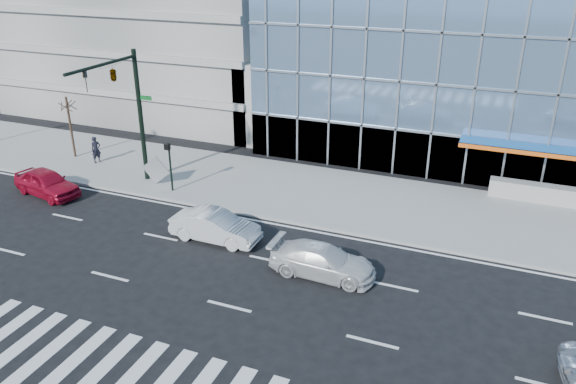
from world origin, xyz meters
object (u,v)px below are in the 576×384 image
(red_sedan, at_px, (47,183))
(tilted_panel, at_px, (156,170))
(traffic_signal, at_px, (122,89))
(street_tree_near, at_px, (67,105))
(ped_signal_post, at_px, (169,159))
(pedestrian, at_px, (96,150))
(white_sedan, at_px, (215,226))
(white_suv, at_px, (323,261))

(red_sedan, xyz_separation_m, tilted_panel, (5.24, 3.54, 0.29))
(traffic_signal, distance_m, street_tree_near, 7.96)
(street_tree_near, bearing_deg, traffic_signal, -22.71)
(ped_signal_post, relative_size, tilted_panel, 2.31)
(traffic_signal, xyz_separation_m, pedestrian, (-4.79, 2.58, -5.12))
(ped_signal_post, distance_m, white_sedan, 6.81)
(white_sedan, distance_m, tilted_panel, 8.16)
(pedestrian, xyz_separation_m, tilted_panel, (5.87, -1.64, 0.02))
(white_sedan, bearing_deg, tilted_panel, 55.20)
(street_tree_near, relative_size, white_sedan, 0.93)
(pedestrian, bearing_deg, traffic_signal, -93.67)
(white_suv, distance_m, tilted_panel, 13.91)
(white_suv, bearing_deg, red_sedan, 83.28)
(white_suv, relative_size, white_sedan, 1.06)
(tilted_panel, bearing_deg, white_sedan, -41.75)
(traffic_signal, bearing_deg, white_suv, -19.33)
(street_tree_near, distance_m, red_sedan, 6.90)
(traffic_signal, height_order, white_sedan, traffic_signal)
(street_tree_near, height_order, tilted_panel, street_tree_near)
(white_sedan, bearing_deg, white_suv, -99.61)
(street_tree_near, relative_size, pedestrian, 2.36)
(traffic_signal, bearing_deg, tilted_panel, 41.21)
(street_tree_near, bearing_deg, white_sedan, -24.41)
(pedestrian, relative_size, tilted_panel, 1.38)
(traffic_signal, xyz_separation_m, white_sedan, (7.74, -3.76, -5.41))
(street_tree_near, xyz_separation_m, red_sedan, (2.84, -5.53, -3.01))
(ped_signal_post, distance_m, red_sedan, 7.42)
(ped_signal_post, relative_size, white_sedan, 0.66)
(red_sedan, bearing_deg, ped_signal_post, -53.81)
(white_sedan, distance_m, red_sedan, 11.96)
(ped_signal_post, relative_size, white_suv, 0.62)
(street_tree_near, xyz_separation_m, tilted_panel, (8.08, -1.99, -2.72))
(traffic_signal, bearing_deg, street_tree_near, 157.29)
(traffic_signal, height_order, tilted_panel, traffic_signal)
(traffic_signal, xyz_separation_m, white_suv, (13.74, -4.82, -5.47))
(street_tree_near, relative_size, red_sedan, 0.93)
(street_tree_near, distance_m, tilted_panel, 8.75)
(traffic_signal, bearing_deg, red_sedan, -148.08)
(street_tree_near, height_order, red_sedan, street_tree_near)
(street_tree_near, bearing_deg, white_suv, -20.49)
(pedestrian, bearing_deg, red_sedan, -148.47)
(tilted_panel, bearing_deg, white_suv, -31.01)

